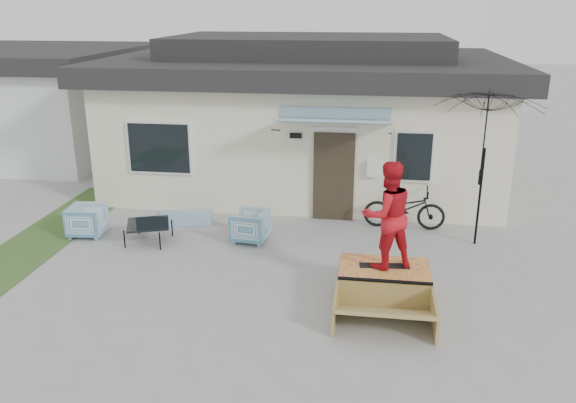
# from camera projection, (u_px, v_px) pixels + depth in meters

# --- Properties ---
(ground) EXTENTS (90.00, 90.00, 0.00)m
(ground) POSITION_uv_depth(u_px,v_px,m) (256.00, 307.00, 9.91)
(ground) COLOR #959595
(ground) RESTS_ON ground
(grass_strip) EXTENTS (1.40, 8.00, 0.01)m
(grass_strip) POSITION_uv_depth(u_px,v_px,m) (35.00, 244.00, 12.48)
(grass_strip) COLOR #335324
(grass_strip) RESTS_ON ground
(house) EXTENTS (10.80, 8.49, 4.10)m
(house) POSITION_uv_depth(u_px,v_px,m) (308.00, 112.00, 16.78)
(house) COLOR beige
(house) RESTS_ON ground
(neighbor_house) EXTENTS (8.60, 7.60, 3.50)m
(neighbor_house) POSITION_uv_depth(u_px,v_px,m) (11.00, 99.00, 20.12)
(neighbor_house) COLOR silver
(neighbor_house) RESTS_ON ground
(loveseat) EXTENTS (1.34, 0.64, 0.50)m
(loveseat) POSITION_uv_depth(u_px,v_px,m) (183.00, 213.00, 13.62)
(loveseat) COLOR teal
(loveseat) RESTS_ON ground
(armchair_left) EXTENTS (0.77, 0.81, 0.77)m
(armchair_left) POSITION_uv_depth(u_px,v_px,m) (87.00, 219.00, 12.86)
(armchair_left) COLOR teal
(armchair_left) RESTS_ON ground
(armchair_right) EXTENTS (0.77, 0.81, 0.75)m
(armchair_right) POSITION_uv_depth(u_px,v_px,m) (250.00, 224.00, 12.56)
(armchair_right) COLOR teal
(armchair_right) RESTS_ON ground
(coffee_table) EXTENTS (1.11, 1.11, 0.43)m
(coffee_table) POSITION_uv_depth(u_px,v_px,m) (149.00, 232.00, 12.56)
(coffee_table) COLOR black
(coffee_table) RESTS_ON ground
(bicycle) EXTENTS (1.85, 0.70, 1.17)m
(bicycle) POSITION_uv_depth(u_px,v_px,m) (405.00, 204.00, 13.22)
(bicycle) COLOR black
(bicycle) RESTS_ON ground
(patio_umbrella) EXTENTS (2.79, 2.70, 2.20)m
(patio_umbrella) POSITION_uv_depth(u_px,v_px,m) (483.00, 165.00, 11.97)
(patio_umbrella) COLOR black
(patio_umbrella) RESTS_ON ground
(skate_ramp) EXTENTS (1.57, 2.09, 0.52)m
(skate_ramp) POSITION_uv_depth(u_px,v_px,m) (384.00, 281.00, 10.25)
(skate_ramp) COLOR olive
(skate_ramp) RESTS_ON ground
(skateboard) EXTENTS (0.88, 0.29, 0.05)m
(skateboard) POSITION_uv_depth(u_px,v_px,m) (384.00, 265.00, 10.20)
(skateboard) COLOR black
(skateboard) RESTS_ON skate_ramp
(skater) EXTENTS (1.13, 1.02, 1.88)m
(skater) POSITION_uv_depth(u_px,v_px,m) (387.00, 213.00, 9.89)
(skater) COLOR red
(skater) RESTS_ON skateboard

